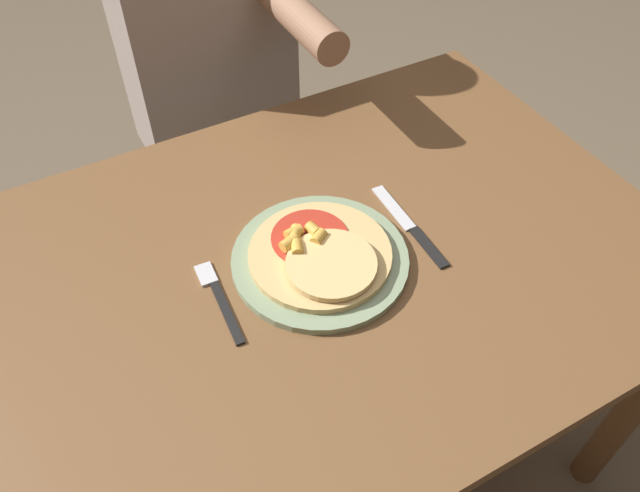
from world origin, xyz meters
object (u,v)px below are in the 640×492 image
dining_table (306,301)px  plate (320,259)px  fork (218,296)px  knife (410,227)px  person_diner (209,58)px  pizza (321,254)px

dining_table → plate: plate is taller
fork → knife: (0.36, -0.02, 0.00)m
person_diner → pizza: bearing=-96.5°
pizza → fork: bearing=174.6°
fork → person_diner: 0.74m
dining_table → fork: (-0.15, 0.00, 0.10)m
pizza → person_diner: bearing=83.5°
fork → plate: bearing=-4.0°
knife → person_diner: size_ratio=0.18×
fork → knife: size_ratio=0.80×
plate → fork: size_ratio=1.68×
plate → fork: (-0.18, 0.01, -0.00)m
pizza → fork: 0.18m
plate → knife: 0.18m
plate → pizza: bearing=-106.2°
plate → knife: size_ratio=1.34×
plate → pizza: pizza is taller
knife → person_diner: 0.72m
knife → plate: bearing=178.4°
dining_table → fork: bearing=178.3°
dining_table → plate: (0.02, -0.01, 0.11)m
dining_table → knife: bearing=-3.7°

